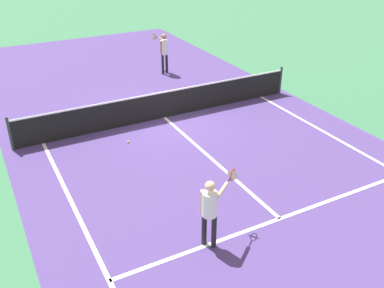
{
  "coord_description": "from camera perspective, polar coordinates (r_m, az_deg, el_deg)",
  "views": [
    {
      "loc": [
        -5.56,
        -12.54,
        6.24
      ],
      "look_at": [
        -0.95,
        -3.84,
        1.0
      ],
      "focal_mm": 40.48,
      "sensor_mm": 36.0,
      "label": 1
    }
  ],
  "objects": [
    {
      "name": "ground_plane",
      "position": [
        15.07,
        -3.64,
        3.51
      ],
      "size": [
        60.0,
        60.0,
        0.0
      ],
      "primitive_type": "plane",
      "color": "#38724C"
    },
    {
      "name": "tennis_ball_near_net",
      "position": [
        13.48,
        -8.39,
        0.28
      ],
      "size": [
        0.07,
        0.07,
        0.07
      ],
      "primitive_type": "sphere",
      "color": "#CCE033",
      "rests_on": "ground_plane"
    },
    {
      "name": "line_center_service",
      "position": [
        12.53,
        2.48,
        -1.84
      ],
      "size": [
        0.1,
        6.4,
        0.01
      ],
      "primitive_type": "cube",
      "color": "white",
      "rests_on": "ground_plane"
    },
    {
      "name": "line_service_near",
      "position": [
        10.37,
        11.5,
        -9.61
      ],
      "size": [
        8.22,
        0.1,
        0.01
      ],
      "primitive_type": "cube",
      "color": "white",
      "rests_on": "ground_plane"
    },
    {
      "name": "net",
      "position": [
        14.88,
        -3.7,
        5.23
      ],
      "size": [
        10.05,
        0.09,
        1.07
      ],
      "color": "#33383D",
      "rests_on": "ground_plane"
    },
    {
      "name": "line_sideline_left",
      "position": [
        9.19,
        -11.76,
        -15.43
      ],
      "size": [
        0.1,
        11.89,
        0.01
      ],
      "primitive_type": "cube",
      "color": "white",
      "rests_on": "ground_plane"
    },
    {
      "name": "court_surface_inbounds",
      "position": [
        15.07,
        -3.64,
        3.51
      ],
      "size": [
        10.62,
        24.4,
        0.0
      ],
      "primitive_type": "cube",
      "color": "#4C387A",
      "rests_on": "ground_plane"
    },
    {
      "name": "player_far",
      "position": [
        19.17,
        -3.72,
        12.41
      ],
      "size": [
        0.41,
        1.25,
        1.76
      ],
      "color": "black",
      "rests_on": "ground_plane"
    },
    {
      "name": "player_near",
      "position": [
        8.88,
        2.43,
        -8.19
      ],
      "size": [
        1.08,
        0.68,
        1.61
      ],
      "color": "black",
      "rests_on": "ground_plane"
    }
  ]
}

